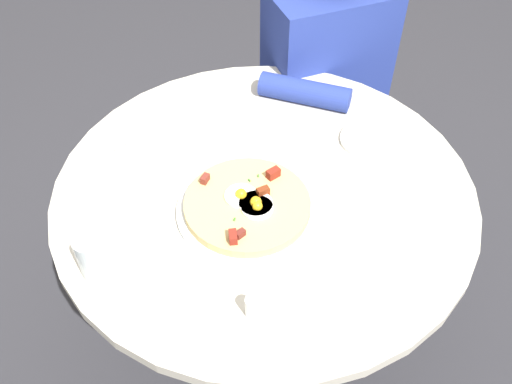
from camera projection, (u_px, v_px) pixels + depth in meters
The scene contains 11 objects.
ground_plane at pixel (262, 335), 1.89m from camera, with size 6.00×6.00×0.00m, color #2D2D33.
dining_table at pixel (263, 230), 1.49m from camera, with size 1.03×1.03×0.73m.
person_seated at pixel (321, 107), 1.94m from camera, with size 0.49×0.46×1.14m.
pizza_plate at pixel (247, 210), 1.30m from camera, with size 0.33×0.33×0.01m, color white.
breakfast_pizza at pixel (248, 204), 1.28m from camera, with size 0.29×0.29×0.05m.
bread_plate at pixel (369, 140), 1.47m from camera, with size 0.15×0.15×0.01m, color white.
napkin at pixel (142, 164), 1.41m from camera, with size 0.17×0.14×0.00m, color white.
fork at pixel (147, 160), 1.41m from camera, with size 0.18×0.01×0.01m, color silver.
knife at pixel (136, 166), 1.40m from camera, with size 0.18×0.01×0.01m, color silver.
water_glass at pixel (94, 256), 1.14m from camera, with size 0.07×0.07×0.11m, color silver.
salt_shaker at pixel (252, 307), 1.09m from camera, with size 0.03×0.03×0.05m, color white.
Camera 1 is at (-0.36, -0.88, 1.70)m, focal length 38.96 mm.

